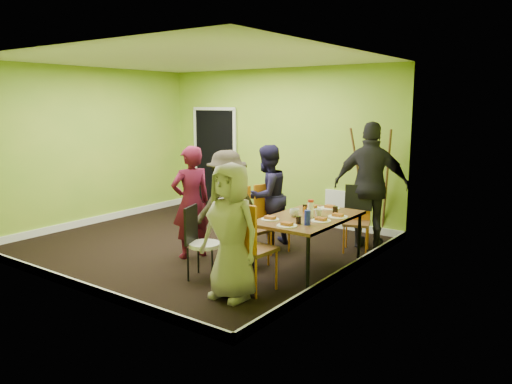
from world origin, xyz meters
The scene contains 28 objects.
ground centered at (0.00, 0.00, 0.00)m, with size 5.00×5.00×0.00m, color black.
room_walls centered at (-0.02, 0.04, 0.99)m, with size 5.04×4.54×2.82m.
dining_table centered at (2.05, -0.13, 0.70)m, with size 0.90×1.50×0.75m.
chair_left_far centered at (1.05, 0.44, 0.56)m, with size 0.50×0.50×0.99m.
chair_left_near centered at (1.16, -0.30, 0.59)m, with size 0.50×0.50×1.04m.
chair_back_end centered at (2.09, 1.27, 0.68)m, with size 0.52×0.56×0.97m.
chair_front_end centered at (1.83, -1.12, 0.60)m, with size 0.47×0.48×1.07m.
chair_bentwood centered at (1.04, -1.07, 0.51)m, with size 0.46×0.45×0.92m.
easel centered at (1.96, 2.02, 0.88)m, with size 0.72×0.67×1.79m.
plate_near_left centered at (1.83, 0.32, 0.76)m, with size 0.24×0.24×0.01m, color white.
plate_near_right centered at (1.75, -0.57, 0.76)m, with size 0.23×0.23×0.01m, color white.
plate_far_back centered at (2.04, 0.46, 0.76)m, with size 0.27×0.27×0.01m, color white.
plate_far_front centered at (2.09, -0.72, 0.76)m, with size 0.24×0.24×0.01m, color white.
plate_wall_back centered at (2.37, 0.05, 0.76)m, with size 0.25×0.25×0.01m, color white.
plate_wall_front centered at (2.30, -0.27, 0.76)m, with size 0.24×0.24×0.01m, color white.
thermos centered at (2.09, -0.17, 0.85)m, with size 0.07×0.07×0.20m, color white.
blue_bottle centered at (2.26, -0.53, 0.84)m, with size 0.07×0.07×0.18m, color #1621AC.
orange_bottle centered at (1.90, 0.01, 0.79)m, with size 0.03×0.03×0.08m, color #CA6B13.
glass_mid centered at (1.87, 0.08, 0.80)m, with size 0.06×0.06×0.10m, color black.
glass_back centered at (2.23, 0.25, 0.79)m, with size 0.07×0.07×0.09m, color black.
glass_front centered at (2.14, -0.54, 0.80)m, with size 0.06×0.06×0.09m, color black.
cup_a centered at (1.90, -0.23, 0.80)m, with size 0.13×0.13×0.10m, color white.
cup_b centered at (2.14, -0.05, 0.80)m, with size 0.10×0.10×0.10m, color white.
person_standing centered at (0.36, -0.49, 0.80)m, with size 0.58×0.38×1.59m, color #530E25.
person_left_far centered at (0.90, 0.60, 0.78)m, with size 0.76×0.59×1.56m, color #1A1637.
person_left_near centered at (0.89, -0.34, 0.77)m, with size 1.00×0.57×1.55m, color #2C261D.
person_back_end centered at (2.21, 1.45, 0.95)m, with size 1.12×0.47×1.91m, color black.
person_front_end centered at (1.76, -1.36, 0.77)m, with size 0.75×0.49×1.54m, color gray.
Camera 1 is at (5.12, -5.53, 2.17)m, focal length 35.00 mm.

